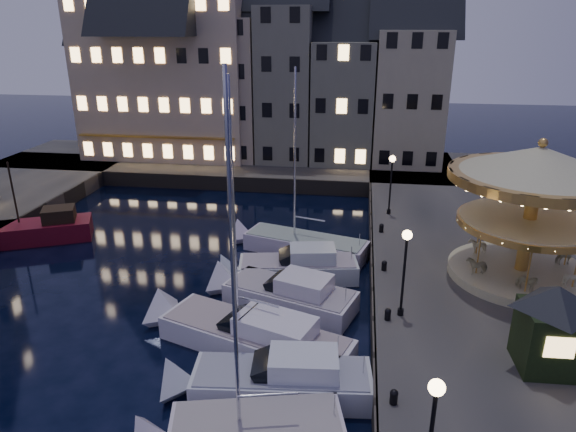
% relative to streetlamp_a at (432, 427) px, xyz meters
% --- Properties ---
extents(ground, '(160.00, 160.00, 0.00)m').
position_rel_streetlamp_a_xyz_m(ground, '(-7.20, 9.00, -4.02)').
color(ground, black).
rests_on(ground, ground).
extents(quay_east, '(16.00, 56.00, 1.30)m').
position_rel_streetlamp_a_xyz_m(quay_east, '(6.80, 15.00, -3.37)').
color(quay_east, '#474442').
rests_on(quay_east, ground).
extents(quay_north, '(44.00, 12.00, 1.30)m').
position_rel_streetlamp_a_xyz_m(quay_north, '(-15.20, 37.00, -3.37)').
color(quay_north, '#474442').
rests_on(quay_north, ground).
extents(quaywall_e, '(0.15, 44.00, 1.30)m').
position_rel_streetlamp_a_xyz_m(quaywall_e, '(-1.20, 15.00, -3.37)').
color(quaywall_e, '#47423A').
rests_on(quaywall_e, ground).
extents(quaywall_n, '(48.00, 0.15, 1.30)m').
position_rel_streetlamp_a_xyz_m(quaywall_n, '(-13.20, 31.00, -3.37)').
color(quaywall_n, '#47423A').
rests_on(quaywall_n, ground).
extents(streetlamp_a, '(0.44, 0.44, 4.17)m').
position_rel_streetlamp_a_xyz_m(streetlamp_a, '(0.00, 0.00, 0.00)').
color(streetlamp_a, black).
rests_on(streetlamp_a, quay_east).
extents(streetlamp_b, '(0.44, 0.44, 4.17)m').
position_rel_streetlamp_a_xyz_m(streetlamp_b, '(0.00, 10.00, 0.00)').
color(streetlamp_b, black).
rests_on(streetlamp_b, quay_east).
extents(streetlamp_c, '(0.44, 0.44, 4.17)m').
position_rel_streetlamp_a_xyz_m(streetlamp_c, '(0.00, 23.50, 0.00)').
color(streetlamp_c, black).
rests_on(streetlamp_c, quay_east).
extents(bollard_a, '(0.30, 0.30, 0.57)m').
position_rel_streetlamp_a_xyz_m(bollard_a, '(-0.60, 4.00, -2.41)').
color(bollard_a, black).
rests_on(bollard_a, quay_east).
extents(bollard_b, '(0.30, 0.30, 0.57)m').
position_rel_streetlamp_a_xyz_m(bollard_b, '(-0.60, 9.50, -2.41)').
color(bollard_b, black).
rests_on(bollard_b, quay_east).
extents(bollard_c, '(0.30, 0.30, 0.57)m').
position_rel_streetlamp_a_xyz_m(bollard_c, '(-0.60, 14.50, -2.41)').
color(bollard_c, black).
rests_on(bollard_c, quay_east).
extents(bollard_d, '(0.30, 0.30, 0.57)m').
position_rel_streetlamp_a_xyz_m(bollard_d, '(-0.60, 20.00, -2.41)').
color(bollard_d, black).
rests_on(bollard_d, quay_east).
extents(townhouse_na, '(5.50, 8.00, 12.80)m').
position_rel_streetlamp_a_xyz_m(townhouse_na, '(-26.70, 39.00, 3.76)').
color(townhouse_na, tan).
rests_on(townhouse_na, quay_north).
extents(townhouse_nb, '(6.16, 8.00, 13.80)m').
position_rel_streetlamp_a_xyz_m(townhouse_nb, '(-21.25, 39.00, 4.26)').
color(townhouse_nb, gray).
rests_on(townhouse_nb, quay_north).
extents(townhouse_nc, '(6.82, 8.00, 14.80)m').
position_rel_streetlamp_a_xyz_m(townhouse_nc, '(-15.20, 39.00, 4.76)').
color(townhouse_nc, tan).
rests_on(townhouse_nc, quay_north).
extents(townhouse_nd, '(5.50, 8.00, 15.80)m').
position_rel_streetlamp_a_xyz_m(townhouse_nd, '(-9.45, 39.00, 5.26)').
color(townhouse_nd, slate).
rests_on(townhouse_nd, quay_north).
extents(townhouse_ne, '(6.16, 8.00, 12.80)m').
position_rel_streetlamp_a_xyz_m(townhouse_ne, '(-4.00, 39.00, 3.76)').
color(townhouse_ne, slate).
rests_on(townhouse_ne, quay_north).
extents(townhouse_nf, '(6.82, 8.00, 13.80)m').
position_rel_streetlamp_a_xyz_m(townhouse_nf, '(2.05, 39.00, 4.26)').
color(townhouse_nf, tan).
rests_on(townhouse_nf, quay_north).
extents(hotel_corner, '(17.60, 9.00, 16.80)m').
position_rel_streetlamp_a_xyz_m(hotel_corner, '(-21.20, 39.00, 5.76)').
color(hotel_corner, beige).
rests_on(hotel_corner, quay_north).
extents(motorboat_b, '(8.10, 3.03, 2.15)m').
position_rel_streetlamp_a_xyz_m(motorboat_b, '(-5.18, 5.36, -3.38)').
color(motorboat_b, silver).
rests_on(motorboat_b, ground).
extents(motorboat_c, '(9.78, 5.62, 13.18)m').
position_rel_streetlamp_a_xyz_m(motorboat_c, '(-6.81, 8.35, -3.34)').
color(motorboat_c, silver).
rests_on(motorboat_c, ground).
extents(motorboat_d, '(7.77, 4.74, 2.15)m').
position_rel_streetlamp_a_xyz_m(motorboat_d, '(-5.78, 12.25, -3.38)').
color(motorboat_d, silver).
rests_on(motorboat_d, ground).
extents(motorboat_e, '(7.85, 3.37, 2.15)m').
position_rel_streetlamp_a_xyz_m(motorboat_e, '(-5.78, 15.33, -3.38)').
color(motorboat_e, silver).
rests_on(motorboat_e, ground).
extents(motorboat_f, '(8.86, 4.56, 11.82)m').
position_rel_streetlamp_a_xyz_m(motorboat_f, '(-5.89, 19.03, -3.49)').
color(motorboat_f, silver).
rests_on(motorboat_f, ground).
extents(red_fishing_boat, '(7.25, 5.02, 5.76)m').
position_rel_streetlamp_a_xyz_m(red_fishing_boat, '(-23.32, 18.41, -3.33)').
color(red_fishing_boat, '#5E0A1B').
rests_on(red_fishing_boat, ground).
extents(carousel, '(8.44, 8.44, 7.38)m').
position_rel_streetlamp_a_xyz_m(carousel, '(6.46, 14.74, 2.15)').
color(carousel, '#BFB98D').
rests_on(carousel, quay_east).
extents(ticket_kiosk, '(3.40, 3.40, 3.98)m').
position_rel_streetlamp_a_xyz_m(ticket_kiosk, '(5.26, 6.94, -0.35)').
color(ticket_kiosk, black).
rests_on(ticket_kiosk, quay_east).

